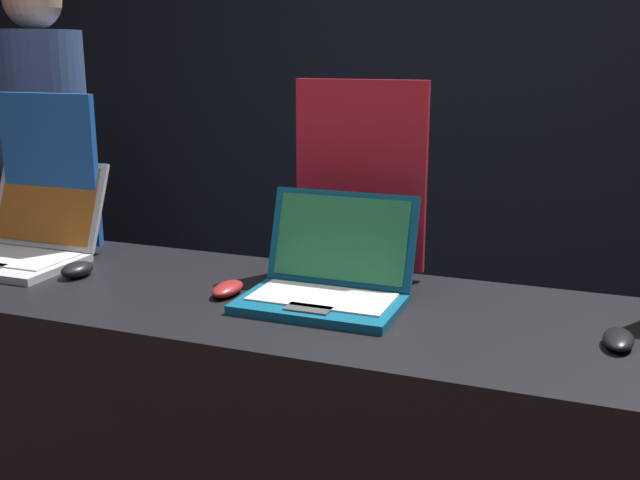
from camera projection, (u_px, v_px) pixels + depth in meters
wall_back at (469, 65)px, 3.22m from camera, size 8.00×0.05×2.80m
display_counter at (317, 478)px, 1.82m from camera, size 2.23×0.62×0.90m
laptop_front at (24, 239)px, 2.05m from camera, size 0.36×0.35×0.26m
mouse_front at (77, 269)px, 1.91m from camera, size 0.07×0.10×0.04m
promo_stand_front at (51, 176)px, 2.13m from camera, size 0.32×0.07×0.45m
laptop_middle at (329, 277)px, 1.71m from camera, size 0.36×0.30×0.24m
mouse_middle at (228, 289)px, 1.76m from camera, size 0.06×0.11×0.03m
promo_stand_middle at (360, 184)px, 1.87m from camera, size 0.34×0.07×0.49m
mouse_back at (618, 339)px, 1.46m from camera, size 0.06×0.11×0.03m
person_bystander at (50, 198)px, 2.90m from camera, size 0.33×0.33×1.74m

